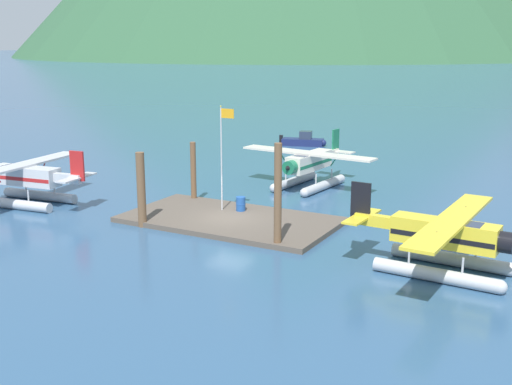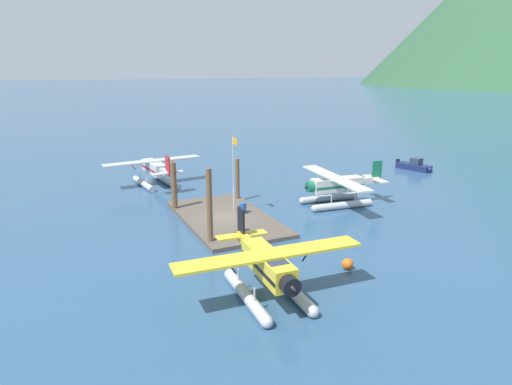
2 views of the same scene
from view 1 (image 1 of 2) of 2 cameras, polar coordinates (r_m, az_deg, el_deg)
ground_plane at (r=37.83m, az=-2.36°, el=-2.68°), size 1200.00×1200.00×0.00m
dock_platform at (r=37.78m, az=-2.36°, el=-2.46°), size 12.53×6.76×0.30m
piling_near_left at (r=36.96m, az=-10.28°, el=0.23°), size 0.49×0.49×4.38m
piling_near_right at (r=32.45m, az=1.98°, el=-0.36°), size 0.40×0.40×5.53m
piling_far_left at (r=42.19m, az=-5.65°, el=1.80°), size 0.37×0.37×4.07m
flagpole at (r=38.54m, az=-2.99°, el=4.15°), size 0.95×0.10×6.45m
fuel_drum at (r=39.07m, az=-1.38°, el=-1.02°), size 0.62×0.62×0.88m
mooring_buoy at (r=36.65m, az=16.92°, el=-3.23°), size 0.71×0.71×0.71m
seaplane_silver_port_aft at (r=44.16m, az=-19.99°, el=0.97°), size 7.95×10.49×3.84m
seaplane_cream_bow_centre at (r=46.53m, az=4.77°, el=2.35°), size 10.49×7.96×3.84m
seaplane_yellow_stbd_aft at (r=30.44m, az=16.61°, el=-4.18°), size 7.98×10.46×3.84m
boat_navy_open_north at (r=65.76m, az=4.34°, el=4.66°), size 4.78×2.53×1.50m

